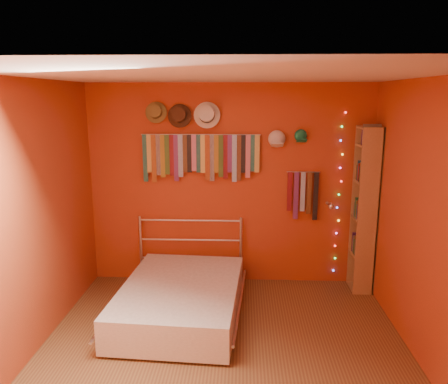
# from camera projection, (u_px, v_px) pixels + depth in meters

# --- Properties ---
(ground) EXTENTS (3.50, 3.50, 0.00)m
(ground) POSITION_uv_depth(u_px,v_px,m) (223.00, 357.00, 3.99)
(ground) COLOR brown
(ground) RESTS_ON ground
(back_wall) EXTENTS (3.50, 0.02, 2.50)m
(back_wall) POSITION_uv_depth(u_px,v_px,m) (230.00, 185.00, 5.43)
(back_wall) COLOR maroon
(back_wall) RESTS_ON ground
(right_wall) EXTENTS (0.02, 3.50, 2.50)m
(right_wall) POSITION_uv_depth(u_px,v_px,m) (432.00, 229.00, 3.65)
(right_wall) COLOR maroon
(right_wall) RESTS_ON ground
(left_wall) EXTENTS (0.02, 3.50, 2.50)m
(left_wall) POSITION_uv_depth(u_px,v_px,m) (23.00, 224.00, 3.80)
(left_wall) COLOR maroon
(left_wall) RESTS_ON ground
(ceiling) EXTENTS (3.50, 3.50, 0.02)m
(ceiling) POSITION_uv_depth(u_px,v_px,m) (223.00, 75.00, 3.46)
(ceiling) COLOR white
(ceiling) RESTS_ON back_wall
(tie_rack) EXTENTS (1.45, 0.03, 0.59)m
(tie_rack) POSITION_uv_depth(u_px,v_px,m) (200.00, 155.00, 5.30)
(tie_rack) COLOR silver
(tie_rack) RESTS_ON back_wall
(small_tie_rack) EXTENTS (0.40, 0.03, 0.61)m
(small_tie_rack) POSITION_uv_depth(u_px,v_px,m) (303.00, 193.00, 5.35)
(small_tie_rack) COLOR silver
(small_tie_rack) RESTS_ON back_wall
(fedora_olive) EXTENTS (0.26, 0.14, 0.25)m
(fedora_olive) POSITION_uv_depth(u_px,v_px,m) (156.00, 112.00, 5.19)
(fedora_olive) COLOR olive
(fedora_olive) RESTS_ON back_wall
(fedora_brown) EXTENTS (0.29, 0.16, 0.28)m
(fedora_brown) POSITION_uv_depth(u_px,v_px,m) (179.00, 115.00, 5.18)
(fedora_brown) COLOR #402516
(fedora_brown) RESTS_ON back_wall
(fedora_white) EXTENTS (0.32, 0.17, 0.31)m
(fedora_white) POSITION_uv_depth(u_px,v_px,m) (207.00, 115.00, 5.16)
(fedora_white) COLOR silver
(fedora_white) RESTS_ON back_wall
(cap_white) EXTENTS (0.19, 0.24, 0.19)m
(cap_white) POSITION_uv_depth(u_px,v_px,m) (277.00, 139.00, 5.23)
(cap_white) COLOR silver
(cap_white) RESTS_ON back_wall
(cap_green) EXTENTS (0.17, 0.21, 0.17)m
(cap_green) POSITION_uv_depth(u_px,v_px,m) (301.00, 136.00, 5.21)
(cap_green) COLOR #1B7A4F
(cap_green) RESTS_ON back_wall
(fairy_lights) EXTENTS (0.06, 0.02, 2.01)m
(fairy_lights) POSITION_uv_depth(u_px,v_px,m) (339.00, 195.00, 5.36)
(fairy_lights) COLOR #FF3333
(fairy_lights) RESTS_ON back_wall
(reading_lamp) EXTENTS (0.07, 0.29, 0.09)m
(reading_lamp) POSITION_uv_depth(u_px,v_px,m) (331.00, 206.00, 5.20)
(reading_lamp) COLOR silver
(reading_lamp) RESTS_ON back_wall
(bookshelf) EXTENTS (0.25, 0.34, 2.00)m
(bookshelf) POSITION_uv_depth(u_px,v_px,m) (368.00, 209.00, 5.20)
(bookshelf) COLOR olive
(bookshelf) RESTS_ON ground
(bed) EXTENTS (1.41, 1.83, 0.86)m
(bed) POSITION_uv_depth(u_px,v_px,m) (181.00, 299.00, 4.69)
(bed) COLOR silver
(bed) RESTS_ON ground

